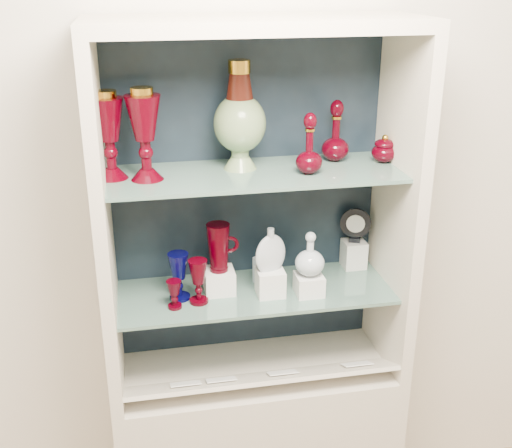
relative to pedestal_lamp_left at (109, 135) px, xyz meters
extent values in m
cube|color=silver|center=(0.44, 0.18, -0.20)|extent=(3.50, 0.02, 2.80)
cube|color=black|center=(0.44, 0.15, -0.28)|extent=(0.98, 0.02, 1.15)
cube|color=beige|center=(-0.04, -0.04, -0.28)|extent=(0.04, 0.40, 1.15)
cube|color=beige|center=(0.92, -0.04, -0.28)|extent=(0.04, 0.40, 1.15)
cube|color=beige|center=(0.44, -0.04, 0.32)|extent=(1.00, 0.40, 0.04)
cube|color=slate|center=(0.44, -0.02, -0.56)|extent=(0.92, 0.34, 0.01)
cube|color=slate|center=(0.44, -0.02, -0.14)|extent=(0.92, 0.34, 0.01)
cube|color=beige|center=(0.44, -0.15, -0.82)|extent=(0.92, 0.17, 0.09)
cube|color=white|center=(0.77, -0.15, -0.81)|extent=(0.10, 0.06, 0.03)
cube|color=white|center=(0.51, -0.15, -0.81)|extent=(0.10, 0.06, 0.03)
cube|color=white|center=(0.18, -0.15, -0.81)|extent=(0.10, 0.06, 0.03)
cube|color=white|center=(0.30, -0.15, -0.81)|extent=(0.10, 0.06, 0.03)
cube|color=silver|center=(0.32, -0.01, -0.51)|extent=(0.10, 0.10, 0.08)
cube|color=silver|center=(0.48, -0.06, -0.51)|extent=(0.09, 0.09, 0.09)
cube|color=silver|center=(0.61, -0.08, -0.52)|extent=(0.09, 0.09, 0.07)
cube|color=silver|center=(0.83, 0.09, -0.50)|extent=(0.08, 0.08, 0.10)
camera|label=1|loc=(0.07, -1.93, 0.47)|focal=45.00mm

